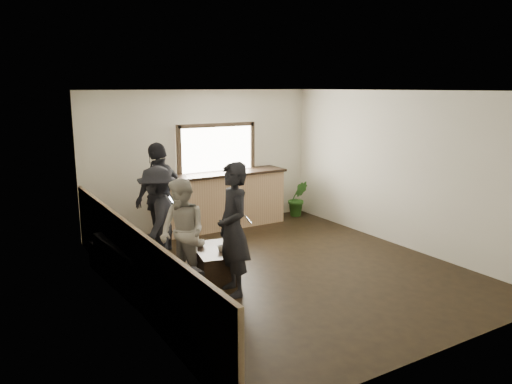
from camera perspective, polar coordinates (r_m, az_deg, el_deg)
ground at (r=8.10m, az=3.29°, el=-8.73°), size 5.00×6.00×0.01m
room_shell at (r=7.32m, az=-1.33°, el=1.00°), size 5.01×6.01×2.80m
bar_counter at (r=10.29m, az=-3.80°, el=-0.52°), size 2.70×0.68×2.13m
sofa at (r=7.59m, az=-12.93°, el=-7.87°), size 1.03×2.28×0.65m
coffee_table at (r=7.71m, az=-4.79°, el=-8.09°), size 0.75×1.09×0.44m
cup_a at (r=7.78m, az=-6.34°, el=-5.83°), size 0.13×0.13×0.10m
cup_b at (r=7.53m, az=-4.08°, el=-6.44°), size 0.13×0.13×0.09m
potted_plant at (r=11.23m, az=4.80°, el=-0.73°), size 0.54×0.49×0.80m
person_a at (r=6.88m, az=-2.62°, el=-4.30°), size 0.55×0.74×1.87m
person_b at (r=7.32m, az=-8.41°, el=-4.62°), size 0.77×0.89×1.57m
person_c at (r=8.00m, az=-11.10°, el=-2.99°), size 1.09×1.23×1.66m
person_d at (r=8.85m, az=-10.89°, el=-0.62°), size 1.22×0.94×1.93m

